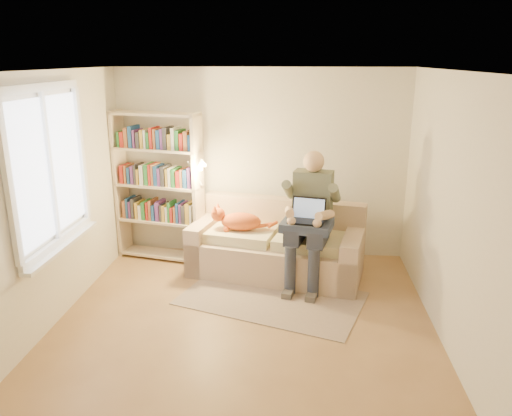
# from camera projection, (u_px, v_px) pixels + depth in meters

# --- Properties ---
(floor) EXTENTS (4.50, 4.50, 0.00)m
(floor) POSITION_uv_depth(u_px,v_px,m) (242.00, 332.00, 5.14)
(floor) COLOR olive
(floor) RESTS_ON ground
(ceiling) EXTENTS (4.00, 4.50, 0.02)m
(ceiling) POSITION_uv_depth(u_px,v_px,m) (240.00, 71.00, 4.39)
(ceiling) COLOR white
(ceiling) RESTS_ON wall_back
(wall_left) EXTENTS (0.02, 4.50, 2.60)m
(wall_left) POSITION_uv_depth(u_px,v_px,m) (41.00, 206.00, 4.94)
(wall_left) COLOR silver
(wall_left) RESTS_ON floor
(wall_right) EXTENTS (0.02, 4.50, 2.60)m
(wall_right) POSITION_uv_depth(u_px,v_px,m) (456.00, 218.00, 4.59)
(wall_right) COLOR silver
(wall_right) RESTS_ON floor
(wall_back) EXTENTS (4.00, 0.02, 2.60)m
(wall_back) POSITION_uv_depth(u_px,v_px,m) (260.00, 164.00, 6.91)
(wall_back) COLOR silver
(wall_back) RESTS_ON floor
(wall_front) EXTENTS (4.00, 0.02, 2.60)m
(wall_front) POSITION_uv_depth(u_px,v_px,m) (189.00, 338.00, 2.62)
(wall_front) COLOR silver
(wall_front) RESTS_ON floor
(window) EXTENTS (0.12, 1.52, 1.69)m
(window) POSITION_uv_depth(u_px,v_px,m) (55.00, 194.00, 5.10)
(window) COLOR white
(window) RESTS_ON wall_left
(sofa) EXTENTS (2.32, 1.41, 0.92)m
(sofa) POSITION_uv_depth(u_px,v_px,m) (277.00, 248.00, 6.48)
(sofa) COLOR tan
(sofa) RESTS_ON floor
(person) EXTENTS (0.60, 0.82, 1.65)m
(person) POSITION_uv_depth(u_px,v_px,m) (310.00, 212.00, 6.04)
(person) COLOR #666D58
(person) RESTS_ON sofa
(cat) EXTENTS (0.79, 0.37, 0.29)m
(cat) POSITION_uv_depth(u_px,v_px,m) (235.00, 220.00, 6.40)
(cat) COLOR orange
(cat) RESTS_ON sofa
(blanket) EXTENTS (0.67, 0.59, 0.10)m
(blanket) POSITION_uv_depth(u_px,v_px,m) (313.00, 226.00, 5.89)
(blanket) COLOR #293248
(blanket) RESTS_ON person
(laptop) EXTENTS (0.46, 0.39, 0.36)m
(laptop) POSITION_uv_depth(u_px,v_px,m) (314.00, 216.00, 5.87)
(laptop) COLOR black
(laptop) RESTS_ON blanket
(bookshelf) EXTENTS (1.34, 0.64, 2.05)m
(bookshelf) POSITION_uv_depth(u_px,v_px,m) (159.00, 180.00, 6.74)
(bookshelf) COLOR beige
(bookshelf) RESTS_ON floor
(rug) EXTENTS (2.33, 1.80, 0.01)m
(rug) POSITION_uv_depth(u_px,v_px,m) (272.00, 298.00, 5.85)
(rug) COLOR gray
(rug) RESTS_ON floor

